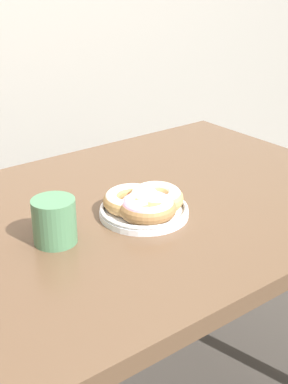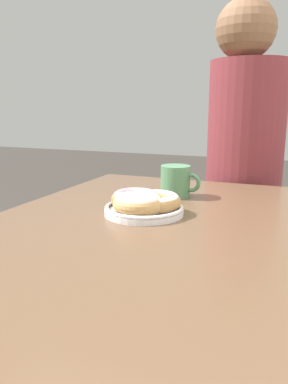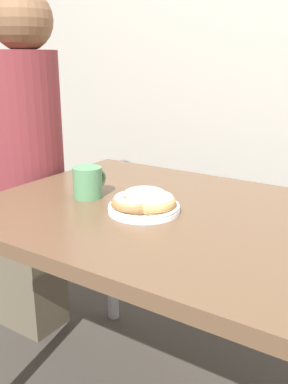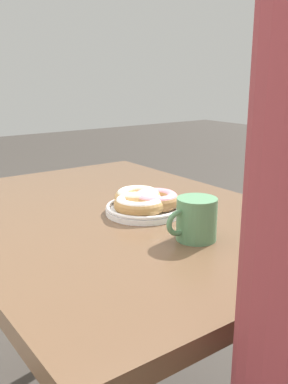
{
  "view_description": "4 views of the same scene",
  "coord_description": "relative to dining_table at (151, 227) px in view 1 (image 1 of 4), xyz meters",
  "views": [
    {
      "loc": [
        -0.75,
        -0.78,
        1.31
      ],
      "look_at": [
        -0.07,
        0.1,
        0.81
      ],
      "focal_mm": 50.0,
      "sensor_mm": 36.0,
      "label": 1
    },
    {
      "loc": [
        0.81,
        0.46,
        1.02
      ],
      "look_at": [
        -0.07,
        0.1,
        0.81
      ],
      "focal_mm": 35.0,
      "sensor_mm": 36.0,
      "label": 2
    },
    {
      "loc": [
        0.57,
        -0.86,
        1.17
      ],
      "look_at": [
        -0.07,
        0.1,
        0.81
      ],
      "focal_mm": 40.0,
      "sensor_mm": 36.0,
      "label": 3
    },
    {
      "loc": [
        -0.96,
        0.76,
        1.11
      ],
      "look_at": [
        -0.07,
        0.1,
        0.81
      ],
      "focal_mm": 40.0,
      "sensor_mm": 36.0,
      "label": 4
    }
  ],
  "objects": [
    {
      "name": "coffee_mug",
      "position": [
        -0.29,
        -0.04,
        0.13
      ],
      "size": [
        0.09,
        0.13,
        0.1
      ],
      "color": "#4C7F56",
      "rests_on": "dining_table"
    },
    {
      "name": "dining_table",
      "position": [
        0.0,
        0.0,
        0.0
      ],
      "size": [
        1.15,
        0.85,
        0.75
      ],
      "color": "brown",
      "rests_on": "ground_plane"
    },
    {
      "name": "donut_plate",
      "position": [
        -0.07,
        -0.06,
        0.11
      ],
      "size": [
        0.23,
        0.23,
        0.06
      ],
      "color": "white",
      "rests_on": "dining_table"
    }
  ]
}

